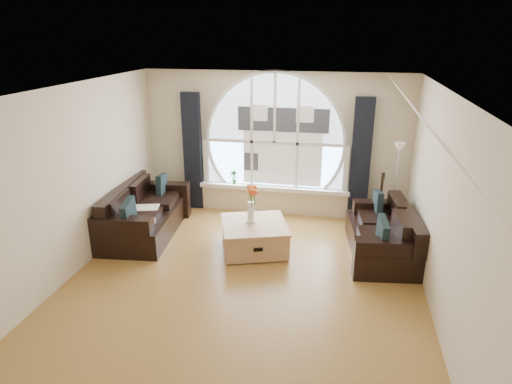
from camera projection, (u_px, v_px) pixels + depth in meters
name	position (u px, v px, depth m)	size (l,w,h in m)	color
ground	(244.00, 282.00, 6.38)	(5.00, 5.50, 0.01)	brown
ceiling	(242.00, 90.00, 5.46)	(5.00, 5.50, 0.01)	silver
wall_back	(275.00, 144.00, 8.45)	(5.00, 0.01, 2.70)	beige
wall_front	(163.00, 316.00, 3.38)	(5.00, 0.01, 2.70)	beige
wall_left	(72.00, 182.00, 6.37)	(0.01, 5.50, 2.70)	beige
wall_right	(442.00, 207.00, 5.46)	(0.01, 5.50, 2.70)	beige
attic_slope	(427.00, 125.00, 5.18)	(0.92, 5.50, 0.72)	silver
arched_window	(275.00, 130.00, 8.33)	(2.60, 0.06, 2.15)	silver
window_sill	(273.00, 188.00, 8.65)	(2.90, 0.22, 0.08)	white
window_frame	(275.00, 131.00, 8.30)	(2.76, 0.08, 2.15)	white
neighbor_house	(283.00, 137.00, 8.33)	(1.70, 0.02, 1.50)	silver
curtain_left	(193.00, 152.00, 8.70)	(0.35, 0.12, 2.30)	black
curtain_right	(361.00, 161.00, 8.12)	(0.35, 0.12, 2.30)	black
sofa_left	(145.00, 213.00, 7.76)	(0.97, 1.94, 0.86)	black
sofa_right	(382.00, 231.00, 7.05)	(0.89, 1.78, 0.79)	black
coffee_chest	(254.00, 235.00, 7.25)	(1.03, 1.03, 0.50)	#A87B55
throw_blanket	(141.00, 214.00, 7.45)	(0.55, 0.55, 0.10)	silver
vase_flowers	(251.00, 200.00, 7.09)	(0.24, 0.24, 0.70)	white
floor_lamp	(395.00, 187.00, 7.80)	(0.24, 0.24, 1.60)	#B2B2B2
guitar	(380.00, 199.00, 8.02)	(0.36, 0.24, 1.06)	olive
potted_plant	(234.00, 177.00, 8.73)	(0.14, 0.09, 0.26)	#1E6023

